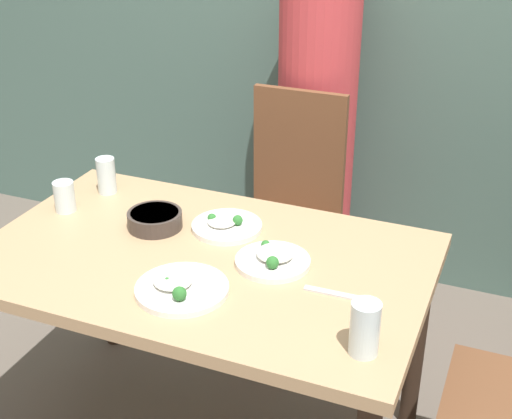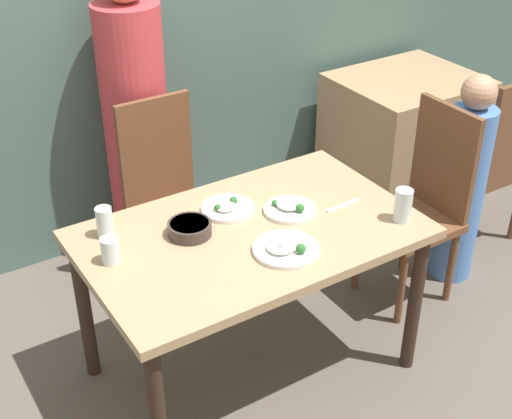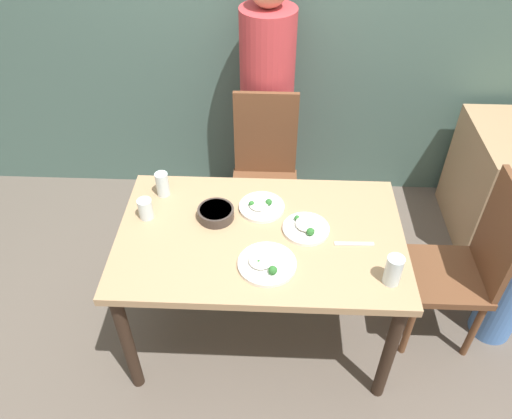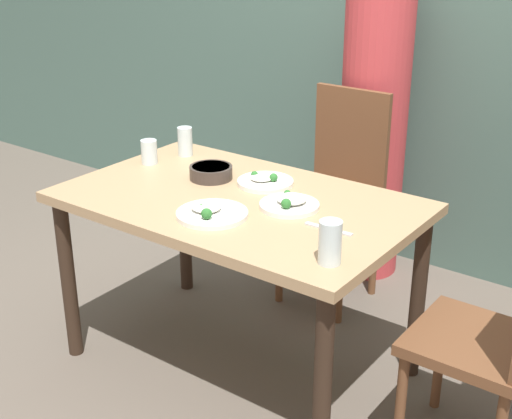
% 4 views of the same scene
% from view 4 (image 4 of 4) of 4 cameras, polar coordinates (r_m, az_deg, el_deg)
% --- Properties ---
extents(ground_plane, '(10.00, 10.00, 0.00)m').
position_cam_4_polar(ground_plane, '(3.06, -1.31, -12.09)').
color(ground_plane, '#60564C').
extents(wall_back, '(10.00, 0.06, 2.70)m').
position_cam_4_polar(wall_back, '(3.69, 11.85, 16.09)').
color(wall_back, '#4C6B60').
rests_on(wall_back, ground_plane).
extents(dining_table, '(1.34, 0.84, 0.74)m').
position_cam_4_polar(dining_table, '(2.74, -1.43, -0.77)').
color(dining_table, tan).
rests_on(dining_table, ground_plane).
extents(chair_adult_spot, '(0.40, 0.40, 1.00)m').
position_cam_4_polar(chair_adult_spot, '(3.38, 6.60, 1.37)').
color(chair_adult_spot, brown).
rests_on(chair_adult_spot, ground_plane).
extents(chair_child_spot, '(0.40, 0.40, 1.00)m').
position_cam_4_polar(chair_child_spot, '(2.43, 19.01, -8.82)').
color(chair_child_spot, brown).
rests_on(chair_child_spot, ground_plane).
extents(person_adult, '(0.33, 0.33, 1.60)m').
position_cam_4_polar(person_adult, '(3.58, 9.40, 6.15)').
color(person_adult, '#C63D42').
rests_on(person_adult, ground_plane).
extents(bowl_curry, '(0.17, 0.17, 0.05)m').
position_cam_4_polar(bowl_curry, '(2.90, -3.62, 3.02)').
color(bowl_curry, '#3D332D').
rests_on(bowl_curry, dining_table).
extents(plate_rice_adult, '(0.22, 0.22, 0.06)m').
position_cam_4_polar(plate_rice_adult, '(2.61, 2.73, 0.50)').
color(plate_rice_adult, white).
rests_on(plate_rice_adult, dining_table).
extents(plate_rice_child, '(0.22, 0.22, 0.05)m').
position_cam_4_polar(plate_rice_child, '(2.83, 0.71, 2.28)').
color(plate_rice_child, white).
rests_on(plate_rice_child, dining_table).
extents(plate_noodles, '(0.26, 0.26, 0.06)m').
position_cam_4_polar(plate_noodles, '(2.54, -3.65, -0.25)').
color(plate_noodles, white).
rests_on(plate_noodles, dining_table).
extents(glass_water_tall, '(0.07, 0.07, 0.13)m').
position_cam_4_polar(glass_water_tall, '(3.18, -5.70, 5.44)').
color(glass_water_tall, silver).
rests_on(glass_water_tall, dining_table).
extents(glass_water_short, '(0.07, 0.07, 0.14)m').
position_cam_4_polar(glass_water_short, '(2.19, 5.95, -2.63)').
color(glass_water_short, silver).
rests_on(glass_water_short, dining_table).
extents(glass_water_center, '(0.07, 0.07, 0.10)m').
position_cam_4_polar(glass_water_center, '(3.10, -8.54, 4.58)').
color(glass_water_center, silver).
rests_on(glass_water_center, dining_table).
extents(fork_steel, '(0.18, 0.02, 0.01)m').
position_cam_4_polar(fork_steel, '(2.44, 5.82, -1.56)').
color(fork_steel, silver).
rests_on(fork_steel, dining_table).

